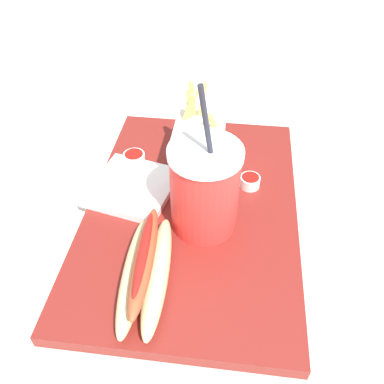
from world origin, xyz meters
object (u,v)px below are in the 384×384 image
ketchup_cup_1 (134,157)px  napkin_stack (133,187)px  ketchup_cup_2 (250,181)px  hot_dog_1 (146,270)px  fries_basket (202,148)px  soda_cup (205,188)px

ketchup_cup_1 → napkin_stack: bearing=10.8°
ketchup_cup_2 → napkin_stack: (0.03, -0.18, -0.00)m
napkin_stack → hot_dog_1: bearing=18.9°
fries_basket → soda_cup: bearing=7.8°
hot_dog_1 → ketchup_cup_2: size_ratio=5.80×
ketchup_cup_1 → hot_dog_1: bearing=16.6°
fries_basket → ketchup_cup_2: 0.09m
fries_basket → napkin_stack: (0.06, -0.10, -0.04)m
soda_cup → ketchup_cup_1: (-0.13, -0.13, -0.06)m
hot_dog_1 → ketchup_cup_1: size_ratio=5.11×
hot_dog_1 → napkin_stack: 0.18m
ketchup_cup_2 → napkin_stack: ketchup_cup_2 is taller
soda_cup → hot_dog_1: soda_cup is taller
fries_basket → hot_dog_1: size_ratio=0.78×
fries_basket → ketchup_cup_2: size_ratio=4.53×
fries_basket → napkin_stack: 0.13m
hot_dog_1 → napkin_stack: (-0.17, -0.06, -0.02)m
ketchup_cup_1 → napkin_stack: ketchup_cup_1 is taller
hot_dog_1 → fries_basket: bearing=169.0°
fries_basket → hot_dog_1: (0.23, -0.05, -0.02)m
fries_basket → ketchup_cup_2: (0.03, 0.08, -0.03)m
soda_cup → hot_dog_1: size_ratio=1.21×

